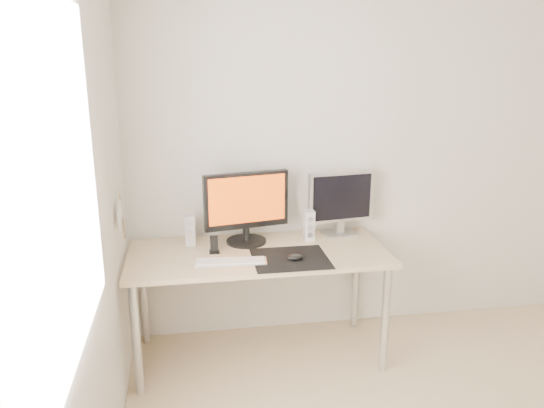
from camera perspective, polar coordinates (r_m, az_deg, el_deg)
wall_back at (r=3.74m, az=11.99°, el=5.34°), size 3.50×0.00×3.50m
wall_left at (r=1.85m, az=-21.49°, el=-6.40°), size 0.00×3.50×3.50m
window_pane at (r=1.77m, az=-21.93°, el=1.14°), size 0.00×1.30×1.30m
mousepad at (r=3.19m, az=1.99°, el=-5.88°), size 0.45×0.40×0.00m
mouse at (r=3.16m, az=2.46°, el=-5.73°), size 0.10×0.06×0.04m
desk at (r=3.33m, az=-1.48°, el=-6.36°), size 1.60×0.70×0.73m
main_monitor at (r=3.37m, az=-2.77°, el=-0.12°), size 0.55×0.30×0.47m
second_monitor at (r=3.56m, az=7.41°, el=0.41°), size 0.45×0.19×0.43m
speaker_left at (r=3.41m, az=-8.81°, el=-2.79°), size 0.06×0.08×0.20m
speaker_right at (r=3.47m, az=4.01°, el=-2.30°), size 0.06×0.08×0.20m
keyboard at (r=3.13m, az=-4.44°, el=-6.20°), size 0.43×0.15×0.02m
phone_dock at (r=3.28m, az=-6.24°, el=-4.69°), size 0.06×0.05×0.11m
pennant at (r=3.06m, az=-15.95°, el=-1.16°), size 0.01×0.23×0.29m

